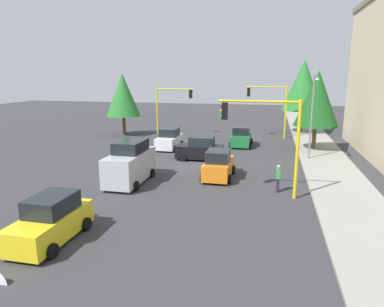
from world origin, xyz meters
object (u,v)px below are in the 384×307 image
object	(u,v)px
traffic_signal_near_left	(266,129)
car_green	(241,137)
traffic_signal_far_left	(270,101)
street_lamp_curbside	(313,108)
car_orange	(218,165)
car_white	(169,139)
car_black	(200,149)
delivery_van_silver	(130,164)
tree_roadside_far	(303,85)
traffic_signal_far_right	(172,101)
tree_opposite_side	(123,95)
car_yellow	(51,221)
tree_roadside_mid	(317,99)
pedestrian_crossing	(278,177)

from	to	relation	value
traffic_signal_near_left	car_green	bearing A→B (deg)	-170.06
traffic_signal_far_left	street_lamp_curbside	size ratio (longest dim) A/B	0.83
car_orange	car_white	bearing A→B (deg)	-144.63
street_lamp_curbside	car_black	world-z (taller)	street_lamp_curbside
traffic_signal_far_left	car_orange	xyz separation A→B (m)	(16.89, -3.14, -3.23)
car_orange	delivery_van_silver	bearing A→B (deg)	-67.01
traffic_signal_near_left	tree_roadside_far	distance (m)	24.36
traffic_signal_far_left	car_green	xyz separation A→B (m)	(5.42, -2.58, -3.23)
tree_roadside_far	car_black	world-z (taller)	tree_roadside_far
traffic_signal_far_right	tree_opposite_side	distance (m)	5.74
car_yellow	car_green	world-z (taller)	same
traffic_signal_near_left	car_yellow	size ratio (longest dim) A/B	1.37
traffic_signal_near_left	tree_roadside_mid	xyz separation A→B (m)	(-14.00, 4.30, 0.82)
tree_opposite_side	tree_roadside_mid	size ratio (longest dim) A/B	0.98
tree_roadside_mid	car_green	bearing A→B (deg)	-94.81
street_lamp_curbside	delivery_van_silver	xyz separation A→B (m)	(8.84, -12.13, -3.07)
delivery_van_silver	car_green	bearing A→B (deg)	156.24
traffic_signal_near_left	delivery_van_silver	distance (m)	9.09
pedestrian_crossing	car_white	bearing A→B (deg)	-136.78
tree_roadside_far	traffic_signal_far_right	bearing A→B (deg)	-75.23
traffic_signal_near_left	tree_roadside_mid	bearing A→B (deg)	162.92
street_lamp_curbside	car_green	bearing A→B (deg)	-129.35
traffic_signal_far_left	tree_opposite_side	distance (m)	16.85
car_orange	street_lamp_curbside	bearing A→B (deg)	134.48
tree_opposite_side	tree_roadside_mid	xyz separation A→B (m)	(4.00, 21.00, 0.11)
car_white	pedestrian_crossing	size ratio (longest dim) A/B	2.31
tree_roadside_far	pedestrian_crossing	distance (m)	23.71
tree_opposite_side	car_white	size ratio (longest dim) A/B	1.84
car_orange	car_green	world-z (taller)	same
tree_roadside_mid	car_black	xyz separation A→B (m)	(6.00, -9.73, -3.95)
traffic_signal_near_left	car_orange	size ratio (longest dim) A/B	1.46
traffic_signal_far_left	tree_opposite_side	world-z (taller)	tree_opposite_side
traffic_signal_near_left	car_black	bearing A→B (deg)	-145.84
car_green	pedestrian_crossing	size ratio (longest dim) A/B	2.32
tree_opposite_side	car_green	bearing A→B (deg)	76.40
traffic_signal_far_right	street_lamp_curbside	distance (m)	18.15
delivery_van_silver	traffic_signal_near_left	bearing A→B (deg)	84.88
car_yellow	car_black	world-z (taller)	same
tree_opposite_side	tree_roadside_far	world-z (taller)	tree_roadside_far
traffic_signal_far_left	pedestrian_crossing	distance (m)	19.30
car_yellow	car_green	bearing A→B (deg)	164.68
car_yellow	car_white	size ratio (longest dim) A/B	1.05
delivery_van_silver	car_green	world-z (taller)	delivery_van_silver
delivery_van_silver	pedestrian_crossing	distance (m)	9.51
traffic_signal_near_left	car_white	xyz separation A→B (m)	(-11.75, -9.24, -3.13)
traffic_signal_far_left	car_yellow	distance (m)	29.23
tree_roadside_far	car_yellow	xyz separation A→B (m)	(31.72, -12.47, -4.91)
tree_roadside_far	pedestrian_crossing	bearing A→B (deg)	-7.27
car_orange	car_white	xyz separation A→B (m)	(-8.63, -6.13, 0.00)
tree_opposite_side	pedestrian_crossing	bearing A→B (deg)	45.92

